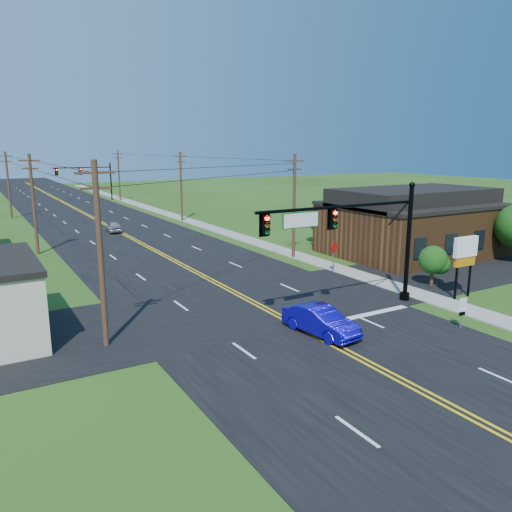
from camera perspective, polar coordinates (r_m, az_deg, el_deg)
ground at (r=22.15m, az=15.90°, el=-13.68°), size 260.00×260.00×0.00m
road_main at (r=65.91m, az=-17.03°, el=3.48°), size 16.00×220.00×0.04m
road_cross at (r=30.97m, az=-0.27°, el=-5.57°), size 70.00×10.00×0.04m
sidewalk at (r=59.93m, az=-4.94°, el=3.16°), size 2.00×160.00×0.08m
signal_mast_main at (r=29.15m, az=11.12°, el=2.64°), size 11.30×0.60×7.48m
signal_mast_far at (r=95.61m, az=-18.84°, el=8.68°), size 10.98×0.60×7.48m
brick_building at (r=47.44m, az=17.34°, el=3.05°), size 14.20×11.20×4.70m
utility_pole_left_a at (r=24.59m, az=-17.39°, el=0.46°), size 1.80×0.28×9.00m
utility_pole_left_b at (r=49.06m, az=-24.09°, el=5.62°), size 1.80×0.28×9.00m
utility_pole_left_c at (r=75.87m, az=-26.45°, el=7.41°), size 1.80×0.28×9.00m
utility_pole_right_a at (r=43.44m, az=4.37°, el=5.92°), size 1.80×0.28×9.00m
utility_pole_right_b at (r=66.42m, az=-8.56°, el=8.03°), size 1.80×0.28×9.00m
utility_pole_right_c at (r=94.89m, az=-15.40°, el=8.97°), size 1.80×0.28×9.00m
tree_right_back at (r=50.54m, az=7.57°, el=4.32°), size 3.00×3.00×4.10m
shrub_corner at (r=36.84m, az=19.58°, el=-0.44°), size 2.00×2.00×2.86m
blue_car at (r=26.20m, az=7.40°, el=-7.42°), size 2.15×4.60×1.46m
distant_car at (r=59.37m, az=-15.97°, el=3.21°), size 1.80×3.80×1.26m
route_sign at (r=28.80m, az=22.52°, el=-5.53°), size 0.50×0.11×2.01m
stop_sign at (r=38.69m, az=8.92°, el=0.65°), size 0.85×0.36×2.51m
pylon_sign at (r=34.40m, az=22.79°, el=0.27°), size 1.96×0.31×4.01m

